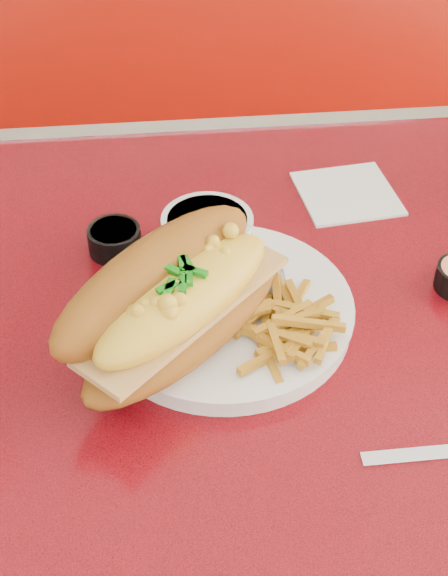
{
  "coord_description": "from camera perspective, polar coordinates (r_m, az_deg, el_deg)",
  "views": [
    {
      "loc": [
        -0.17,
        -0.55,
        1.33
      ],
      "look_at": [
        -0.11,
        0.03,
        0.81
      ],
      "focal_mm": 50.0,
      "sensor_mm": 36.0,
      "label": 1
    }
  ],
  "objects": [
    {
      "name": "diner_table",
      "position": [
        0.92,
        7.09,
        -10.05
      ],
      "size": [
        1.23,
        0.83,
        0.77
      ],
      "color": "red",
      "rests_on": "ground"
    },
    {
      "name": "fork",
      "position": [
        0.8,
        4.35,
        -0.77
      ],
      "size": [
        0.02,
        0.16,
        0.0
      ],
      "rotation": [
        0.0,
        0.0,
        1.58
      ],
      "color": "silver",
      "rests_on": "dinner_plate"
    },
    {
      "name": "sauce_cup_left",
      "position": [
        0.88,
        -7.8,
        3.49
      ],
      "size": [
        0.08,
        0.08,
        0.03
      ],
      "rotation": [
        0.0,
        0.0,
        -0.42
      ],
      "color": "black",
      "rests_on": "diner_table"
    },
    {
      "name": "gravy_ramekin",
      "position": [
        0.85,
        -1.19,
        3.66
      ],
      "size": [
        0.1,
        0.1,
        0.05
      ],
      "rotation": [
        0.0,
        0.0,
        -0.02
      ],
      "color": "white",
      "rests_on": "diner_table"
    },
    {
      "name": "fries_pile",
      "position": [
        0.75,
        3.75,
        -2.52
      ],
      "size": [
        0.11,
        0.11,
        0.03
      ],
      "primitive_type": null,
      "rotation": [
        0.0,
        0.0,
        0.2
      ],
      "color": "gold",
      "rests_on": "dinner_plate"
    },
    {
      "name": "mac_hoagie",
      "position": [
        0.73,
        -3.54,
        -0.85
      ],
      "size": [
        0.26,
        0.26,
        0.11
      ],
      "rotation": [
        0.0,
        0.0,
        0.78
      ],
      "color": "#935517",
      "rests_on": "dinner_plate"
    },
    {
      "name": "booth_bench_far",
      "position": [
        1.72,
        0.99,
        4.57
      ],
      "size": [
        1.2,
        0.51,
        0.9
      ],
      "color": "#A4160A",
      "rests_on": "ground"
    },
    {
      "name": "paper_napkin",
      "position": [
        0.98,
        8.74,
        6.66
      ],
      "size": [
        0.12,
        0.12,
        0.0
      ],
      "primitive_type": "cube",
      "rotation": [
        0.0,
        0.0,
        0.11
      ],
      "color": "white",
      "rests_on": "diner_table"
    },
    {
      "name": "dinner_plate",
      "position": [
        0.79,
        0.0,
        -1.6
      ],
      "size": [
        0.27,
        0.27,
        0.02
      ],
      "rotation": [
        0.0,
        0.0,
        0.07
      ],
      "color": "white",
      "rests_on": "diner_table"
    }
  ]
}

